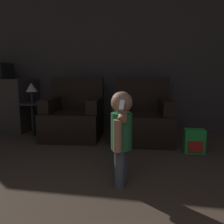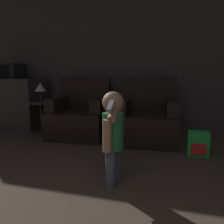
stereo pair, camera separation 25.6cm
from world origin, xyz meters
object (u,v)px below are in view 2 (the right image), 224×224
armchair_left (81,116)px  microwave (10,71)px  person_toddler (113,131)px  toy_backpack (198,144)px  lamp (40,87)px  armchair_right (147,119)px

armchair_left → microwave: size_ratio=2.04×
person_toddler → toy_backpack: person_toddler is taller
armchair_left → toy_backpack: (1.73, -0.48, -0.18)m
toy_backpack → microwave: (-3.26, 0.77, 0.90)m
person_toddler → lamp: 2.15m
armchair_right → person_toddler: armchair_right is taller
armchair_left → person_toddler: armchair_left is taller
armchair_right → microwave: bearing=169.2°
toy_backpack → person_toddler: bearing=-129.3°
microwave → lamp: 0.96m
toy_backpack → lamp: lamp is taller
armchair_left → armchair_right: bearing=-4.0°
armchair_left → person_toddler: 1.74m
armchair_right → lamp: size_ratio=2.95×
toy_backpack → lamp: bearing=170.0°
armchair_right → toy_backpack: armchair_right is taller
toy_backpack → microwave: bearing=166.8°
armchair_left → lamp: armchair_left is taller
armchair_right → microwave: size_ratio=2.04×
microwave → person_toddler: bearing=-35.3°
person_toddler → toy_backpack: size_ratio=2.75×
toy_backpack → lamp: (-2.41, 0.42, 0.63)m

